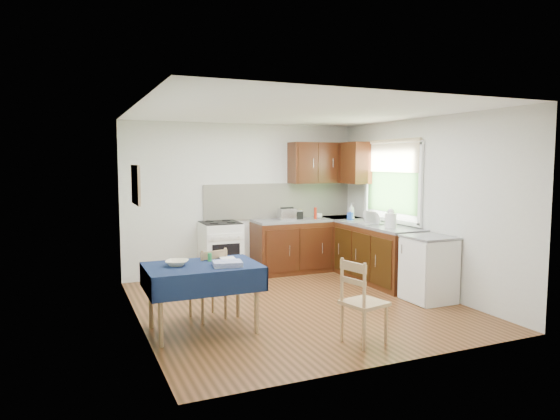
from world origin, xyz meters
name	(u,v)px	position (x,y,z in m)	size (l,w,h in m)	color
floor	(297,304)	(0.00, 0.00, 0.00)	(4.20, 4.20, 0.00)	#472A13
ceiling	(297,112)	(0.00, 0.00, 2.50)	(4.00, 4.20, 0.02)	white
wall_back	(244,199)	(0.00, 2.10, 1.25)	(4.00, 0.02, 2.50)	silver
wall_front	(396,231)	(0.00, -2.10, 1.25)	(4.00, 0.02, 2.50)	silver
wall_left	(137,217)	(-2.00, 0.00, 1.25)	(0.02, 4.20, 2.50)	silver
wall_right	(422,205)	(2.00, 0.00, 1.25)	(0.02, 4.20, 2.50)	silver
base_cabinets	(339,250)	(1.36, 1.26, 0.43)	(1.90, 2.30, 0.86)	#361109
worktop_back	(308,220)	(1.05, 1.80, 0.88)	(1.90, 0.60, 0.04)	slate
worktop_right	(378,226)	(1.70, 0.65, 0.88)	(0.60, 1.70, 0.04)	slate
worktop_corner	(341,218)	(1.70, 1.80, 0.88)	(0.60, 0.60, 0.04)	slate
splashback	(280,201)	(0.65, 2.08, 1.20)	(2.70, 0.02, 0.60)	white
upper_cabinets	(333,163)	(1.52, 1.80, 1.85)	(1.20, 0.85, 0.70)	#361109
stove	(221,250)	(-0.50, 1.80, 0.46)	(0.60, 0.61, 0.92)	white
window	(392,176)	(1.97, 0.70, 1.65)	(0.04, 1.48, 1.26)	#2C5222
fridge	(429,269)	(1.70, -0.55, 0.44)	(0.58, 0.60, 0.89)	white
corkboard	(136,185)	(-1.97, 0.30, 1.60)	(0.04, 0.62, 0.47)	#A27E51
dining_table	(202,274)	(-1.39, -0.51, 0.64)	(1.23, 0.84, 0.75)	#0F1C3E
chair_far	(209,282)	(-1.21, -0.14, 0.45)	(0.46, 0.46, 0.86)	#A27E51
chair_near	(361,299)	(0.01, -1.54, 0.47)	(0.47, 0.47, 0.89)	#A27E51
toaster	(287,214)	(0.65, 1.77, 1.00)	(0.28, 0.17, 0.21)	silver
sandwich_press	(293,214)	(0.80, 1.86, 0.98)	(0.27, 0.23, 0.16)	black
sauce_bottle	(315,213)	(1.14, 1.69, 1.00)	(0.04, 0.04, 0.20)	red
yellow_packet	(297,214)	(0.93, 1.95, 0.98)	(0.12, 0.08, 0.15)	yellow
dish_rack	(371,222)	(1.64, 0.75, 0.92)	(0.44, 0.34, 0.21)	gray
kettle	(391,219)	(1.64, 0.25, 1.03)	(0.17, 0.17, 0.29)	white
cup	(319,216)	(1.22, 1.71, 0.95)	(0.12, 0.12, 0.10)	silver
soap_bottle_a	(351,211)	(1.64, 1.36, 1.04)	(0.11, 0.11, 0.28)	white
soap_bottle_b	(350,214)	(1.62, 1.34, 1.00)	(0.09, 0.09, 0.19)	blue
soap_bottle_c	(392,222)	(1.70, 0.29, 0.98)	(0.13, 0.13, 0.16)	green
plate_bowl	(177,263)	(-1.65, -0.45, 0.78)	(0.24, 0.24, 0.06)	#F8EFCB
book	(221,259)	(-1.13, -0.35, 0.75)	(0.17, 0.23, 0.02)	white
spice_jar	(210,257)	(-1.26, -0.35, 0.79)	(0.05, 0.05, 0.09)	green
tea_towel	(227,264)	(-1.16, -0.69, 0.77)	(0.31, 0.24, 0.05)	#283B93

